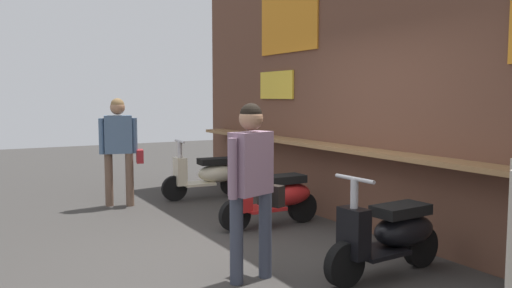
% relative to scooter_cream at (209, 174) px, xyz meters
% --- Properties ---
extents(ground_plane, '(26.53, 26.53, 0.00)m').
position_rel_scooter_cream_xyz_m(ground_plane, '(3.12, -1.08, -0.39)').
color(ground_plane, '#383533').
extents(market_stall_facade, '(9.48, 0.61, 3.94)m').
position_rel_scooter_cream_xyz_m(market_stall_facade, '(3.11, 0.94, 1.58)').
color(market_stall_facade, brown).
rests_on(market_stall_facade, ground_plane).
extents(scooter_cream, '(0.49, 1.40, 0.97)m').
position_rel_scooter_cream_xyz_m(scooter_cream, '(0.00, 0.00, 0.00)').
color(scooter_cream, beige).
rests_on(scooter_cream, ground_plane).
extents(scooter_red, '(0.46, 1.40, 0.97)m').
position_rel_scooter_cream_xyz_m(scooter_red, '(2.09, 0.00, 0.00)').
color(scooter_red, red).
rests_on(scooter_red, ground_plane).
extents(scooter_black, '(0.49, 1.40, 0.97)m').
position_rel_scooter_cream_xyz_m(scooter_black, '(4.17, 0.00, 0.00)').
color(scooter_black, black).
rests_on(scooter_black, ground_plane).
extents(shopper_with_handbag, '(0.43, 0.64, 1.61)m').
position_rel_scooter_cream_xyz_m(shopper_with_handbag, '(3.65, -1.20, 0.58)').
color(shopper_with_handbag, '#383D4C').
rests_on(shopper_with_handbag, ground_plane).
extents(shopper_passing, '(0.33, 0.66, 1.63)m').
position_rel_scooter_cream_xyz_m(shopper_passing, '(-0.10, -1.42, 0.60)').
color(shopper_passing, brown).
rests_on(shopper_passing, ground_plane).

